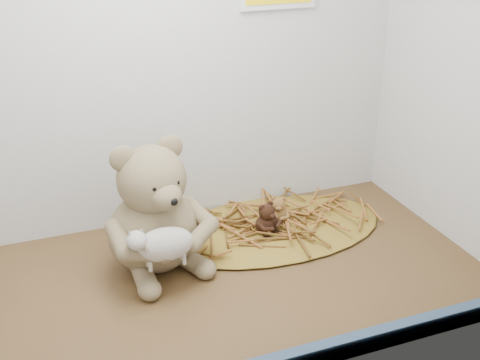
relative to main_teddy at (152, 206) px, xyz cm
name	(u,v)px	position (x,y,z in cm)	size (l,w,h in cm)	color
alcove_shell	(173,54)	(5.66, -0.94, 30.82)	(120.40, 60.20, 90.40)	#452F18
straw_bed	(272,228)	(29.05, 4.91, -13.65)	(54.21, 31.47, 1.05)	olive
main_teddy	(152,206)	(0.00, 0.00, 0.00)	(22.87, 24.14, 28.36)	#92855A
toy_lamb	(165,244)	(0.00, -10.16, -3.27)	(14.52, 8.86, 9.38)	#BDB7AA
mini_teddy_tan	(278,209)	(31.40, 6.76, -9.77)	(5.41, 5.72, 6.71)	#905B2F
mini_teddy_brown	(266,217)	(26.70, 3.06, -9.30)	(6.17, 6.52, 7.66)	black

